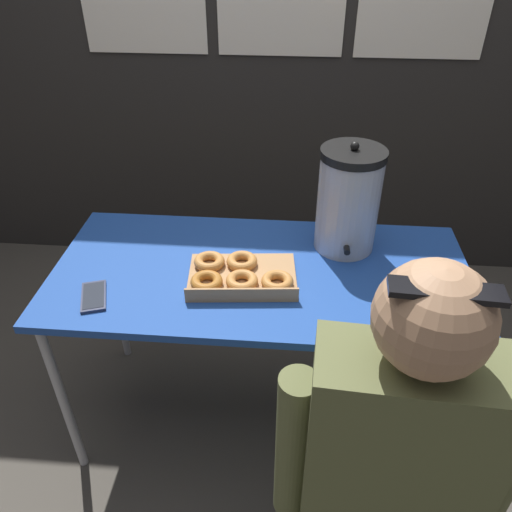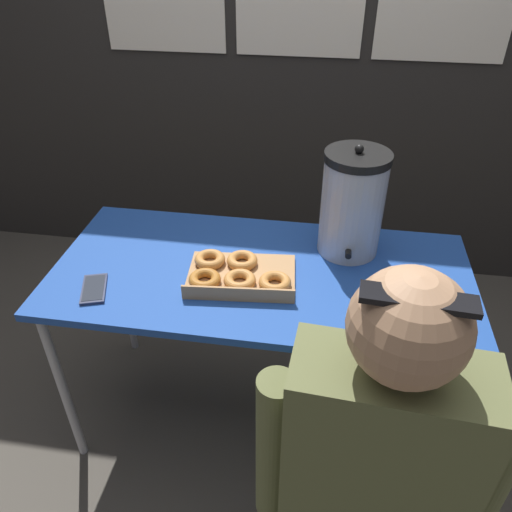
# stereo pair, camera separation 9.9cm
# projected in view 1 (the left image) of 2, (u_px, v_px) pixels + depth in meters

# --- Properties ---
(ground_plane) EXTENTS (12.00, 12.00, 0.00)m
(ground_plane) POSITION_uv_depth(u_px,v_px,m) (260.00, 412.00, 2.14)
(ground_plane) COLOR #4C473F
(back_wall) EXTENTS (6.00, 0.11, 2.60)m
(back_wall) POSITION_uv_depth(u_px,v_px,m) (281.00, 28.00, 2.39)
(back_wall) COLOR #282623
(back_wall) RESTS_ON ground
(folding_table) EXTENTS (1.43, 0.68, 0.76)m
(folding_table) POSITION_uv_depth(u_px,v_px,m) (261.00, 283.00, 1.73)
(folding_table) COLOR #1E479E
(folding_table) RESTS_ON ground
(donut_box) EXTENTS (0.38, 0.28, 0.05)m
(donut_box) POSITION_uv_depth(u_px,v_px,m) (239.00, 275.00, 1.65)
(donut_box) COLOR tan
(donut_box) RESTS_ON folding_table
(coffee_urn) EXTENTS (0.22, 0.25, 0.40)m
(coffee_urn) POSITION_uv_depth(u_px,v_px,m) (348.00, 200.00, 1.72)
(coffee_urn) COLOR #B7B7BC
(coffee_urn) RESTS_ON folding_table
(cell_phone) EXTENTS (0.12, 0.17, 0.01)m
(cell_phone) POSITION_uv_depth(u_px,v_px,m) (94.00, 296.00, 1.58)
(cell_phone) COLOR #2D334C
(cell_phone) RESTS_ON folding_table
(person_seated) EXTENTS (0.56, 0.25, 1.27)m
(person_seated) POSITION_uv_depth(u_px,v_px,m) (388.00, 483.00, 1.23)
(person_seated) COLOR #33332D
(person_seated) RESTS_ON ground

